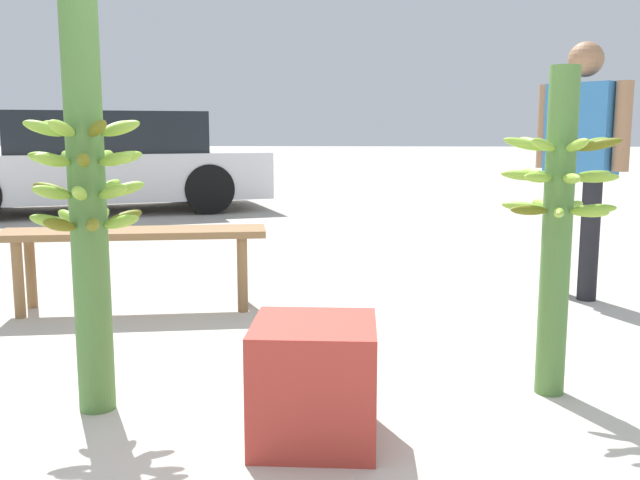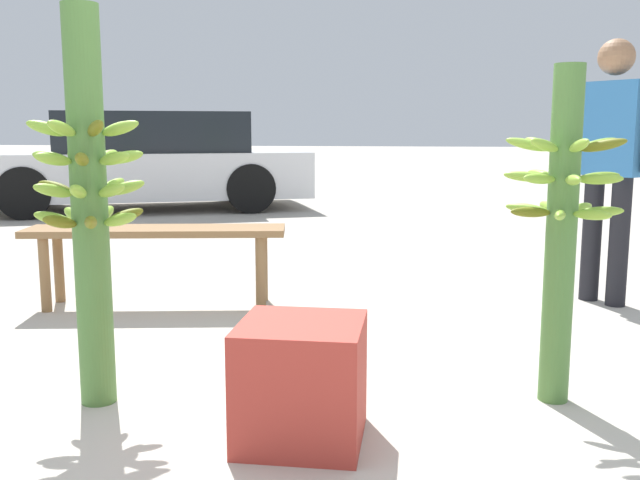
{
  "view_description": "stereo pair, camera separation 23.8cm",
  "coord_description": "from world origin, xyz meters",
  "px_view_note": "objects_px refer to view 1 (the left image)",
  "views": [
    {
      "loc": [
        0.17,
        -2.38,
        1.06
      ],
      "look_at": [
        0.01,
        0.45,
        0.61
      ],
      "focal_mm": 40.0,
      "sensor_mm": 36.0,
      "label": 1
    },
    {
      "loc": [
        0.41,
        -2.36,
        1.06
      ],
      "look_at": [
        0.01,
        0.45,
        0.61
      ],
      "focal_mm": 40.0,
      "sensor_mm": 36.0,
      "label": 2
    }
  ],
  "objects_px": {
    "parked_car": "(98,163)",
    "produce_crate": "(314,382)",
    "vendor_person": "(581,148)",
    "banana_stalk_center": "(558,221)",
    "banana_stalk_left": "(88,204)",
    "market_bench": "(134,242)"
  },
  "relations": [
    {
      "from": "parked_car",
      "to": "produce_crate",
      "type": "xyz_separation_m",
      "value": [
        3.22,
        -6.71,
        -0.41
      ]
    },
    {
      "from": "vendor_person",
      "to": "parked_car",
      "type": "relative_size",
      "value": 0.34
    },
    {
      "from": "vendor_person",
      "to": "banana_stalk_center",
      "type": "bearing_deg",
      "value": -61.7
    },
    {
      "from": "vendor_person",
      "to": "parked_car",
      "type": "xyz_separation_m",
      "value": [
        -4.72,
        4.52,
        -0.32
      ]
    },
    {
      "from": "banana_stalk_left",
      "to": "vendor_person",
      "type": "relative_size",
      "value": 0.96
    },
    {
      "from": "banana_stalk_left",
      "to": "produce_crate",
      "type": "xyz_separation_m",
      "value": [
        0.84,
        -0.23,
        -0.58
      ]
    },
    {
      "from": "banana_stalk_center",
      "to": "vendor_person",
      "type": "height_order",
      "value": "vendor_person"
    },
    {
      "from": "vendor_person",
      "to": "produce_crate",
      "type": "relative_size",
      "value": 3.8
    },
    {
      "from": "banana_stalk_center",
      "to": "vendor_person",
      "type": "xyz_separation_m",
      "value": [
        0.58,
        1.69,
        0.24
      ]
    },
    {
      "from": "banana_stalk_left",
      "to": "vendor_person",
      "type": "height_order",
      "value": "vendor_person"
    },
    {
      "from": "parked_car",
      "to": "banana_stalk_left",
      "type": "bearing_deg",
      "value": 178.04
    },
    {
      "from": "vendor_person",
      "to": "produce_crate",
      "type": "distance_m",
      "value": 2.75
    },
    {
      "from": "banana_stalk_left",
      "to": "banana_stalk_center",
      "type": "relative_size",
      "value": 1.16
    },
    {
      "from": "market_bench",
      "to": "banana_stalk_left",
      "type": "bearing_deg",
      "value": -87.58
    },
    {
      "from": "market_bench",
      "to": "banana_stalk_center",
      "type": "bearing_deg",
      "value": -40.11
    },
    {
      "from": "banana_stalk_left",
      "to": "parked_car",
      "type": "height_order",
      "value": "banana_stalk_left"
    },
    {
      "from": "banana_stalk_left",
      "to": "market_bench",
      "type": "distance_m",
      "value": 1.57
    },
    {
      "from": "vendor_person",
      "to": "produce_crate",
      "type": "height_order",
      "value": "vendor_person"
    },
    {
      "from": "banana_stalk_center",
      "to": "parked_car",
      "type": "height_order",
      "value": "banana_stalk_center"
    },
    {
      "from": "market_bench",
      "to": "parked_car",
      "type": "xyz_separation_m",
      "value": [
        -2.05,
        4.98,
        0.22
      ]
    },
    {
      "from": "banana_stalk_center",
      "to": "parked_car",
      "type": "relative_size",
      "value": 0.28
    },
    {
      "from": "produce_crate",
      "to": "banana_stalk_center",
      "type": "bearing_deg",
      "value": 28.25
    }
  ]
}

